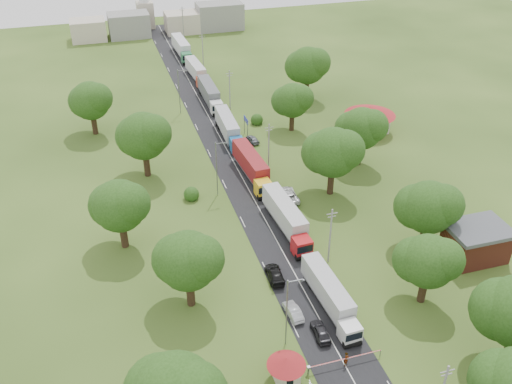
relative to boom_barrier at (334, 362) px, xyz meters
name	(u,v)px	position (x,y,z in m)	size (l,w,h in m)	color
ground	(276,240)	(1.36, 25.00, -0.89)	(260.00, 260.00, 0.00)	#2D4517
road	(241,176)	(1.36, 45.00, -0.89)	(8.00, 200.00, 0.04)	black
boom_barrier	(334,362)	(0.00, 0.00, 0.00)	(9.22, 0.35, 1.18)	slate
guard_booth	(286,366)	(-5.84, 0.00, 1.27)	(4.40, 4.40, 3.45)	#BCB19C
info_sign	(246,123)	(6.56, 60.00, 2.11)	(0.12, 3.10, 4.10)	slate
pole_1	(330,235)	(6.86, 18.00, 3.79)	(1.60, 0.24, 9.00)	gray
pole_2	(269,146)	(6.86, 46.00, 3.79)	(1.60, 0.24, 9.00)	gray
pole_3	(230,89)	(6.86, 74.00, 3.79)	(1.60, 0.24, 9.00)	gray
pole_4	(203,50)	(6.86, 102.00, 3.79)	(1.60, 0.24, 9.00)	gray
pole_5	(183,21)	(6.86, 130.00, 3.79)	(1.60, 0.24, 9.00)	gray
lamp_0	(288,310)	(-3.99, 5.00, 4.66)	(2.03, 0.22, 10.00)	slate
lamp_1	(217,166)	(-3.99, 40.00, 4.66)	(2.03, 0.22, 10.00)	slate
lamp_2	(180,89)	(-3.99, 75.00, 4.66)	(2.03, 0.22, 10.00)	slate
tree_2	(428,261)	(15.35, 7.14, 5.70)	(8.00, 8.00, 10.10)	#382616
tree_3	(428,207)	(21.35, 17.16, 6.33)	(8.80, 8.80, 11.07)	#382616
tree_4	(333,152)	(14.34, 35.17, 6.96)	(9.60, 9.60, 12.05)	#382616
tree_5	(361,128)	(23.35, 43.16, 6.33)	(8.80, 8.80, 11.07)	#382616
tree_6	(292,100)	(16.35, 60.14, 5.70)	(8.00, 8.00, 10.10)	#382616
tree_7	(307,65)	(25.34, 75.17, 6.96)	(9.60, 9.60, 12.05)	#382616
tree_10	(188,260)	(-13.65, 15.16, 6.33)	(8.80, 8.80, 11.07)	#382616
tree_11	(119,205)	(-20.65, 30.16, 6.33)	(8.80, 8.80, 11.07)	#382616
tree_12	(143,136)	(-14.66, 50.17, 6.96)	(9.60, 9.60, 12.05)	#382616
tree_13	(90,100)	(-22.65, 70.16, 6.33)	(8.80, 8.80, 11.07)	#382616
house_brick	(476,242)	(27.36, 13.00, 1.76)	(8.60, 6.60, 5.20)	maroon
house_cream	(370,115)	(31.36, 55.00, 2.75)	(10.08, 10.08, 5.80)	#BCB19C
distant_town	(165,22)	(2.04, 135.00, 2.60)	(52.00, 8.00, 8.00)	gray
church	(145,10)	(-2.64, 143.00, 4.50)	(5.00, 5.00, 12.30)	#BCB19C
truck_0	(330,295)	(3.34, 9.28, 1.19)	(2.96, 14.17, 3.92)	silver
truck_1	(287,218)	(3.69, 27.05, 1.38)	(3.35, 15.47, 4.27)	#B01418
truck_2	(252,166)	(3.10, 43.89, 1.39)	(3.44, 15.55, 4.29)	yellow
truck_3	(228,128)	(3.00, 60.40, 1.33)	(2.96, 15.10, 4.18)	#195C97
truck_4	(210,94)	(3.32, 78.62, 1.36)	(2.67, 15.32, 4.25)	silver
truck_5	(196,71)	(3.44, 94.07, 1.23)	(3.18, 14.45, 3.99)	#BA381C
truck_6	(182,48)	(3.19, 112.84, 1.42)	(3.17, 15.77, 4.36)	#2A7044
car_lane_front	(321,332)	(0.36, 5.00, -0.18)	(1.67, 4.15, 1.41)	black
car_lane_mid	(293,311)	(-1.64, 9.24, -0.21)	(1.43, 4.11, 1.36)	#A0A2A8
car_lane_rear	(275,274)	(-1.64, 16.70, -0.16)	(2.05, 5.05, 1.47)	black
car_verge_near	(288,195)	(6.86, 35.26, -0.08)	(2.70, 5.87, 1.63)	silver
car_verge_far	(253,139)	(7.06, 56.99, -0.23)	(1.56, 3.89, 1.32)	slate
pedestrian_near	(346,359)	(1.45, -0.08, 0.08)	(0.71, 0.47, 1.95)	gray
pedestrian_booth	(290,367)	(-5.14, 0.75, 0.03)	(0.90, 0.70, 1.84)	gray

